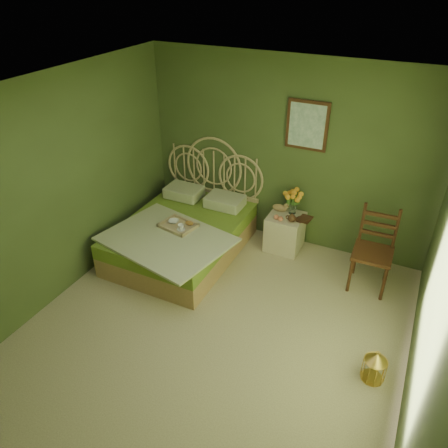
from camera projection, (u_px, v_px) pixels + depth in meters
The scene contains 14 objects.
floor at pixel (211, 335), 4.83m from camera, with size 4.50×4.50×0.00m, color #C6B98F.
ceiling at pixel (206, 100), 3.47m from camera, with size 4.50×4.50×0.00m, color silver.
wall_back at pixel (286, 155), 5.88m from camera, with size 4.00×4.00×0.00m, color #4D6032.
wall_left at pixel (51, 194), 4.89m from camera, with size 4.50×4.50×0.00m, color #4D6032.
wall_right at pixel (436, 298), 3.41m from camera, with size 4.50×4.50×0.00m, color #4D6032.
wall_art at pixel (307, 125), 5.53m from camera, with size 0.54×0.04×0.64m.
bed at pixel (184, 233), 6.07m from camera, with size 1.74×2.20×1.36m.
nightstand at pixel (286, 226), 6.12m from camera, with size 0.47×0.48×0.95m.
chair at pixel (375, 244), 5.32m from camera, with size 0.48×0.48×1.05m.
birdcage at pixel (374, 367), 4.25m from camera, with size 0.22×0.22×0.34m.
book_lower at pixel (299, 218), 5.96m from camera, with size 0.17×0.23×0.02m, color #381E0F.
book_upper at pixel (299, 216), 5.95m from camera, with size 0.15×0.21×0.02m, color #472819.
cereal_bowl at pixel (174, 221), 5.85m from camera, with size 0.14×0.14×0.03m, color white.
coffee_cup at pixel (181, 227), 5.69m from camera, with size 0.08×0.08×0.08m, color white.
Camera 1 is at (1.64, -3.07, 3.57)m, focal length 35.00 mm.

